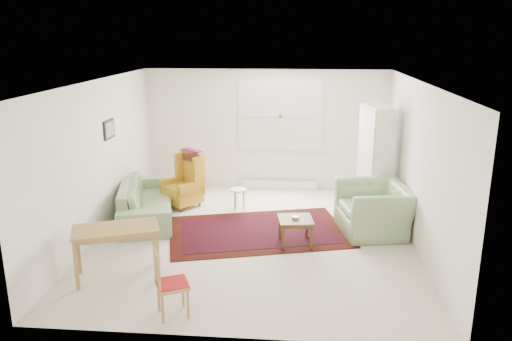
# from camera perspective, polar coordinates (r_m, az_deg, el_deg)

# --- Properties ---
(room) EXTENTS (5.04, 5.54, 2.51)m
(room) POSITION_cam_1_polar(r_m,az_deg,el_deg) (7.94, 0.08, 1.26)
(room) COLOR beige
(room) RESTS_ON ground
(rug) EXTENTS (3.28, 2.54, 0.03)m
(rug) POSITION_cam_1_polar(r_m,az_deg,el_deg) (8.38, 0.20, -6.91)
(rug) COLOR black
(rug) RESTS_ON ground
(sofa) EXTENTS (1.42, 2.39, 0.91)m
(sofa) POSITION_cam_1_polar(r_m,az_deg,el_deg) (9.10, -12.47, -2.50)
(sofa) COLOR #7E9F6A
(sofa) RESTS_ON ground
(armchair) EXTENTS (1.28, 1.41, 0.96)m
(armchair) POSITION_cam_1_polar(r_m,az_deg,el_deg) (8.45, 13.44, -3.79)
(armchair) COLOR #7E9F6A
(armchair) RESTS_ON ground
(wingback_chair) EXTENTS (0.89, 0.89, 1.07)m
(wingback_chair) POSITION_cam_1_polar(r_m,az_deg,el_deg) (9.50, -8.48, -1.02)
(wingback_chair) COLOR #BC8A1D
(wingback_chair) RESTS_ON ground
(coffee_table) EXTENTS (0.59, 0.59, 0.43)m
(coffee_table) POSITION_cam_1_polar(r_m,az_deg,el_deg) (7.87, 4.50, -6.92)
(coffee_table) COLOR #482E16
(coffee_table) RESTS_ON ground
(stool) EXTENTS (0.30, 0.30, 0.40)m
(stool) POSITION_cam_1_polar(r_m,az_deg,el_deg) (9.35, -2.06, -3.28)
(stool) COLOR white
(stool) RESTS_ON ground
(cabinet) EXTENTS (0.58, 0.85, 1.94)m
(cabinet) POSITION_cam_1_polar(r_m,az_deg,el_deg) (9.43, 13.52, 1.33)
(cabinet) COLOR white
(cabinet) RESTS_ON ground
(desk) EXTENTS (1.25, 0.92, 0.71)m
(desk) POSITION_cam_1_polar(r_m,az_deg,el_deg) (7.05, -15.56, -8.98)
(desk) COLOR #A77F43
(desk) RESTS_ON ground
(desk_chair) EXTENTS (0.48, 0.48, 0.82)m
(desk_chair) POSITION_cam_1_polar(r_m,az_deg,el_deg) (5.99, -9.55, -12.56)
(desk_chair) COLOR #A77F43
(desk_chair) RESTS_ON ground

